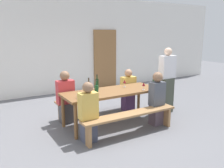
% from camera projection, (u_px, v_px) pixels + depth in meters
% --- Properties ---
extents(ground_plane, '(24.00, 24.00, 0.00)m').
position_uv_depth(ground_plane, '(112.00, 123.00, 5.32)').
color(ground_plane, slate).
extents(back_wall, '(14.00, 0.20, 3.20)m').
position_uv_depth(back_wall, '(60.00, 45.00, 7.79)').
color(back_wall, silver).
rests_on(back_wall, ground).
extents(wooden_door, '(0.90, 0.06, 2.10)m').
position_uv_depth(wooden_door, '(105.00, 59.00, 8.61)').
color(wooden_door, olive).
rests_on(wooden_door, ground).
extents(tasting_table, '(2.17, 0.83, 0.75)m').
position_uv_depth(tasting_table, '(112.00, 94.00, 5.18)').
color(tasting_table, brown).
rests_on(tasting_table, ground).
extents(bench_near, '(2.07, 0.30, 0.45)m').
position_uv_depth(bench_near, '(131.00, 117.00, 4.64)').
color(bench_near, '#9E7247').
rests_on(bench_near, ground).
extents(bench_far, '(2.07, 0.30, 0.45)m').
position_uv_depth(bench_far, '(97.00, 100.00, 5.84)').
color(bench_far, '#9E7247').
rests_on(bench_far, ground).
extents(wine_bottle_0, '(0.07, 0.07, 0.34)m').
position_uv_depth(wine_bottle_0, '(97.00, 84.00, 5.27)').
color(wine_bottle_0, '#143319').
rests_on(wine_bottle_0, tasting_table).
extents(wine_bottle_1, '(0.08, 0.08, 0.30)m').
position_uv_depth(wine_bottle_1, '(89.00, 86.00, 5.08)').
color(wine_bottle_1, '#332814').
rests_on(wine_bottle_1, tasting_table).
extents(wine_bottle_2, '(0.08, 0.08, 0.34)m').
position_uv_depth(wine_bottle_2, '(96.00, 91.00, 4.60)').
color(wine_bottle_2, '#194723').
rests_on(wine_bottle_2, tasting_table).
extents(wine_bottle_3, '(0.07, 0.07, 0.31)m').
position_uv_depth(wine_bottle_3, '(154.00, 84.00, 5.33)').
color(wine_bottle_3, '#234C2D').
rests_on(wine_bottle_3, tasting_table).
extents(wine_glass_0, '(0.08, 0.08, 0.14)m').
position_uv_depth(wine_glass_0, '(78.00, 93.00, 4.54)').
color(wine_glass_0, silver).
rests_on(wine_glass_0, tasting_table).
extents(wine_glass_1, '(0.07, 0.07, 0.16)m').
position_uv_depth(wine_glass_1, '(92.00, 85.00, 5.26)').
color(wine_glass_1, silver).
rests_on(wine_glass_1, tasting_table).
extents(wine_glass_2, '(0.07, 0.07, 0.17)m').
position_uv_depth(wine_glass_2, '(125.00, 82.00, 5.49)').
color(wine_glass_2, silver).
rests_on(wine_glass_2, tasting_table).
extents(wine_glass_3, '(0.06, 0.06, 0.15)m').
position_uv_depth(wine_glass_3, '(92.00, 88.00, 4.98)').
color(wine_glass_3, silver).
rests_on(wine_glass_3, tasting_table).
extents(wine_glass_4, '(0.07, 0.07, 0.17)m').
position_uv_depth(wine_glass_4, '(144.00, 84.00, 5.21)').
color(wine_glass_4, silver).
rests_on(wine_glass_4, tasting_table).
extents(seated_guest_near_0, '(0.34, 0.24, 1.13)m').
position_uv_depth(seated_guest_near_0, '(88.00, 114.00, 4.31)').
color(seated_guest_near_0, '#44485B').
rests_on(seated_guest_near_0, ground).
extents(seated_guest_near_1, '(0.32, 0.24, 1.18)m').
position_uv_depth(seated_guest_near_1, '(157.00, 99.00, 5.12)').
color(seated_guest_near_1, '#53434E').
rests_on(seated_guest_near_1, ground).
extents(seated_guest_far_0, '(0.38, 0.24, 1.18)m').
position_uv_depth(seated_guest_far_0, '(66.00, 98.00, 5.24)').
color(seated_guest_far_0, '#484548').
rests_on(seated_guest_far_0, ground).
extents(seated_guest_far_1, '(0.38, 0.24, 1.09)m').
position_uv_depth(seated_guest_far_1, '(128.00, 91.00, 6.10)').
color(seated_guest_far_1, '#4C305C').
rests_on(seated_guest_far_1, ground).
extents(standing_host, '(0.41, 0.24, 1.64)m').
position_uv_depth(standing_host, '(167.00, 82.00, 5.93)').
color(standing_host, '#42483B').
rests_on(standing_host, ground).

